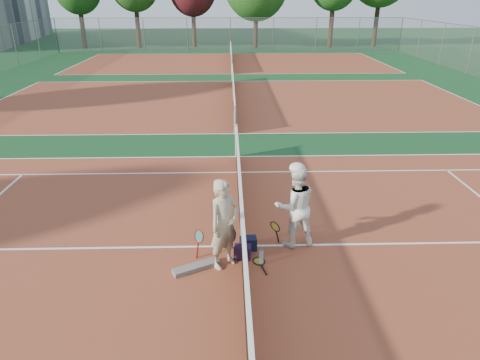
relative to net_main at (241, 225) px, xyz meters
name	(u,v)px	position (x,y,z in m)	size (l,w,h in m)	color
ground	(241,246)	(0.00, 0.00, -0.51)	(130.00, 130.00, 0.00)	#103B1C
court_main	(241,246)	(0.00, 0.00, -0.51)	(23.77, 10.97, 0.01)	brown
court_far_a	(233,101)	(0.00, 13.50, -0.51)	(23.77, 10.97, 0.01)	brown
court_far_b	(231,62)	(0.00, 27.00, -0.51)	(23.77, 10.97, 0.01)	brown
net_main	(241,225)	(0.00, 0.00, 0.00)	(0.10, 10.98, 1.02)	black
net_far_a	(233,91)	(0.00, 13.50, 0.00)	(0.10, 10.98, 1.02)	black
net_far_b	(231,56)	(0.00, 27.00, 0.00)	(0.10, 10.98, 1.02)	black
fence_back	(230,35)	(0.00, 34.00, 0.99)	(32.00, 0.06, 3.00)	slate
player_a	(224,224)	(-0.35, -0.66, 0.40)	(0.66, 0.44, 1.82)	#B4A98B
player_b	(295,206)	(1.11, 0.08, 0.39)	(0.87, 0.68, 1.79)	white
racket_red	(199,243)	(-0.86, -0.35, -0.21)	(0.15, 0.27, 0.59)	maroon
racket_black_held	(275,233)	(0.71, 0.03, -0.22)	(0.23, 0.27, 0.58)	black
racket_spare	(259,261)	(0.33, -0.59, -0.49)	(0.60, 0.27, 0.03)	black
sports_bag_navy	(248,243)	(0.14, -0.11, -0.37)	(0.35, 0.24, 0.28)	black
sports_bag_purple	(243,252)	(0.01, -0.43, -0.37)	(0.34, 0.23, 0.27)	black
net_cover_canvas	(196,267)	(-0.91, -0.81, -0.46)	(0.93, 0.21, 0.10)	#65605B
water_bottle	(261,258)	(0.37, -0.68, -0.36)	(0.09, 0.09, 0.30)	silver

